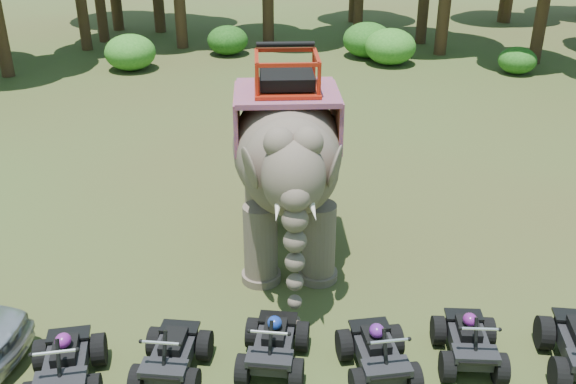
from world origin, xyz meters
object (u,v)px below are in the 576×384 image
at_px(atv_3, 378,347).
at_px(atv_0, 64,358).
at_px(atv_2, 274,339).
at_px(atv_4, 470,335).
at_px(elephant, 287,158).
at_px(atv_1, 172,349).

bearing_deg(atv_3, atv_0, 174.58).
height_order(atv_0, atv_2, atv_0).
relative_size(atv_0, atv_4, 1.08).
xyz_separation_m(atv_3, atv_4, (1.70, 0.27, -0.02)).
distance_m(elephant, atv_1, 4.98).
xyz_separation_m(atv_2, atv_4, (3.49, -0.05, -0.01)).
height_order(atv_0, atv_1, atv_0).
relative_size(atv_2, atv_4, 1.02).
bearing_deg(elephant, atv_4, -52.39).
distance_m(atv_0, atv_3, 5.34).
relative_size(elephant, atv_3, 3.52).
relative_size(atv_0, atv_1, 1.06).
bearing_deg(atv_3, atv_2, 163.82).
xyz_separation_m(elephant, atv_1, (-2.19, -4.09, -1.79)).
xyz_separation_m(atv_1, atv_2, (1.77, 0.17, 0.01)).
bearing_deg(atv_3, elephant, 102.02).
bearing_deg(atv_0, atv_1, -0.91).
distance_m(elephant, atv_0, 6.10).
bearing_deg(atv_3, atv_4, 3.14).
relative_size(elephant, atv_1, 3.62).
height_order(atv_3, atv_4, atv_3).
distance_m(atv_1, atv_2, 1.78).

